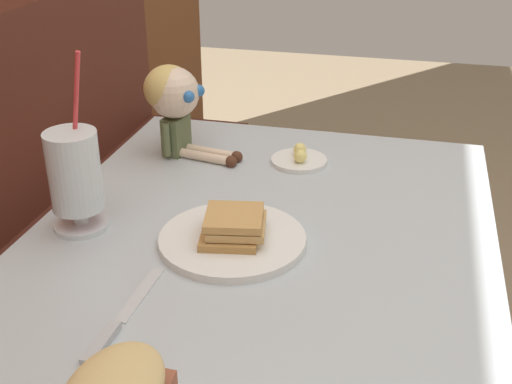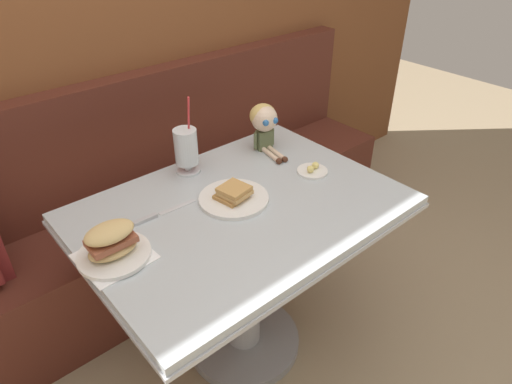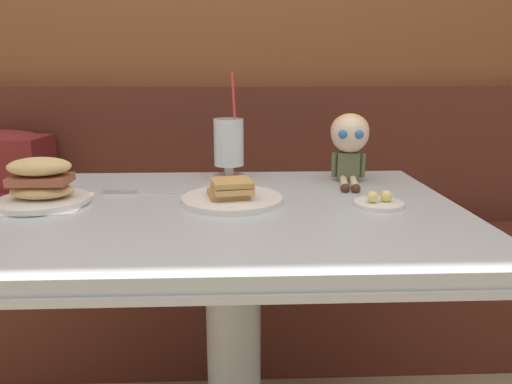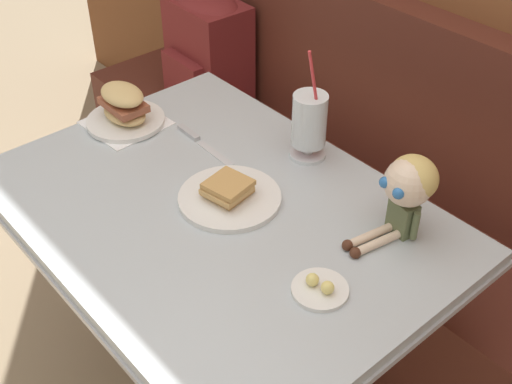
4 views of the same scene
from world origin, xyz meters
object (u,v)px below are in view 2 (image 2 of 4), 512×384
Objects in this scene: milkshake_glass at (186,149)px; butter_saucer at (312,170)px; sandwich_plate at (112,245)px; butter_knife at (154,216)px; toast_plate at (233,197)px; seated_doll at (264,121)px.

milkshake_glass is 2.62× the size of butter_saucer.
milkshake_glass is at bearing 31.71° from sandwich_plate.
sandwich_plate is 1.83× the size of butter_saucer.
butter_knife is at bearing 166.80° from butter_saucer.
toast_plate reaches higher than butter_knife.
sandwich_plate is at bearing -152.90° from butter_knife.
milkshake_glass is 0.36m from seated_doll.
seated_doll is (0.34, 0.22, 0.11)m from toast_plate.
milkshake_glass is 1.39× the size of seated_doll.
toast_plate is 1.10× the size of seated_doll.
seated_doll is (0.80, 0.23, 0.08)m from sandwich_plate.
sandwich_plate is 0.93× the size of butter_knife.
toast_plate is 0.79× the size of milkshake_glass.
butter_knife is 1.04× the size of seated_doll.
butter_saucer is 0.30m from seated_doll.
milkshake_glass is 0.32m from butter_knife.
toast_plate is 1.14× the size of sandwich_plate.
seated_doll is (0.61, 0.13, 0.12)m from butter_knife.
milkshake_glass is 1.43× the size of sandwich_plate.
toast_plate is 0.46m from sandwich_plate.
butter_saucer is (0.81, -0.05, -0.04)m from sandwich_plate.
seated_doll is at bearing 33.12° from toast_plate.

